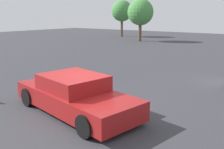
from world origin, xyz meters
TOP-DOWN VIEW (x-y plane):
  - ground_plane at (0.00, 0.00)m, footprint 80.00×80.00m
  - sedan_foreground at (-0.15, -0.23)m, footprint 4.95×2.63m
  - tree_back_left at (-15.98, 25.52)m, footprint 3.03×3.03m
  - tree_back_center at (-10.36, 21.22)m, footprint 3.09×3.09m

SIDE VIEW (x-z plane):
  - ground_plane at x=0.00m, z-range 0.00..0.00m
  - sedan_foreground at x=-0.15m, z-range -0.04..1.20m
  - tree_back_center at x=-10.36m, z-range 0.92..5.90m
  - tree_back_left at x=-15.98m, z-range 1.06..6.27m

